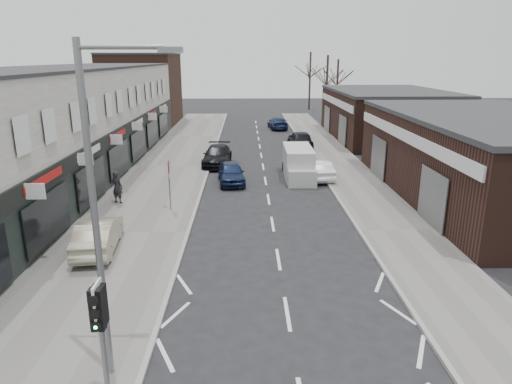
{
  "coord_description": "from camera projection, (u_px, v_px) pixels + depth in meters",
  "views": [
    {
      "loc": [
        -1.27,
        -10.61,
        7.72
      ],
      "look_at": [
        -0.88,
        6.68,
        2.6
      ],
      "focal_mm": 32.0,
      "sensor_mm": 36.0,
      "label": 1
    }
  ],
  "objects": [
    {
      "name": "parked_car_left_a",
      "position": [
        231.0,
        173.0,
        28.99
      ],
      "size": [
        1.97,
        4.07,
        1.34
      ],
      "primitive_type": "imported",
      "rotation": [
        0.0,
        0.0,
        0.1
      ],
      "color": "#141F3E",
      "rests_on": "ground"
    },
    {
      "name": "pedestrian",
      "position": [
        117.0,
        187.0,
        24.56
      ],
      "size": [
        0.77,
        0.65,
        1.78
      ],
      "primitive_type": "imported",
      "rotation": [
        0.0,
        0.0,
        2.73
      ],
      "color": "black",
      "rests_on": "pavement_left"
    },
    {
      "name": "parked_car_right_c",
      "position": [
        278.0,
        123.0,
        51.06
      ],
      "size": [
        2.23,
        4.65,
        1.31
      ],
      "primitive_type": "imported",
      "rotation": [
        0.0,
        0.0,
        3.23
      ],
      "color": "#162447",
      "rests_on": "ground"
    },
    {
      "name": "right_unit_near",
      "position": [
        492.0,
        159.0,
        25.45
      ],
      "size": [
        10.0,
        18.0,
        4.5
      ],
      "primitive_type": "cube",
      "color": "#331C17",
      "rests_on": "ground"
    },
    {
      "name": "parked_car_right_b",
      "position": [
        300.0,
        140.0,
        39.72
      ],
      "size": [
        1.98,
        4.8,
        1.63
      ],
      "primitive_type": "imported",
      "rotation": [
        0.0,
        0.0,
        3.15
      ],
      "color": "black",
      "rests_on": "ground"
    },
    {
      "name": "street_lamp",
      "position": [
        101.0,
        201.0,
        10.21
      ],
      "size": [
        2.23,
        0.22,
        8.0
      ],
      "color": "slate",
      "rests_on": "pavement_left"
    },
    {
      "name": "shop_terrace_left",
      "position": [
        59.0,
        124.0,
        29.78
      ],
      "size": [
        8.0,
        41.0,
        7.1
      ],
      "primitive_type": "cube",
      "color": "silver",
      "rests_on": "ground"
    },
    {
      "name": "tree_far_a",
      "position": [
        325.0,
        120.0,
        58.6
      ],
      "size": [
        3.6,
        3.6,
        8.0
      ],
      "primitive_type": null,
      "color": "#382D26",
      "rests_on": "ground"
    },
    {
      "name": "parked_car_right_a",
      "position": [
        318.0,
        170.0,
        29.96
      ],
      "size": [
        1.7,
        3.96,
        1.27
      ],
      "primitive_type": "imported",
      "rotation": [
        0.0,
        0.0,
        3.24
      ],
      "color": "white",
      "rests_on": "ground"
    },
    {
      "name": "pavement_left",
      "position": [
        171.0,
        166.0,
        33.32
      ],
      "size": [
        5.5,
        64.0,
        0.12
      ],
      "primitive_type": "cube",
      "color": "slate",
      "rests_on": "ground"
    },
    {
      "name": "warning_sign",
      "position": [
        169.0,
        170.0,
        23.16
      ],
      "size": [
        0.12,
        0.8,
        2.7
      ],
      "color": "slate",
      "rests_on": "pavement_left"
    },
    {
      "name": "pavement_right",
      "position": [
        341.0,
        165.0,
        33.59
      ],
      "size": [
        3.5,
        64.0,
        0.12
      ],
      "primitive_type": "cube",
      "color": "slate",
      "rests_on": "ground"
    },
    {
      "name": "tree_far_b",
      "position": [
        336.0,
        114.0,
        64.41
      ],
      "size": [
        3.6,
        3.6,
        7.5
      ],
      "primitive_type": null,
      "color": "#382D26",
      "rests_on": "ground"
    },
    {
      "name": "white_van",
      "position": [
        298.0,
        163.0,
        30.29
      ],
      "size": [
        1.88,
        5.15,
        2.0
      ],
      "rotation": [
        0.0,
        0.0,
        -0.02
      ],
      "color": "silver",
      "rests_on": "ground"
    },
    {
      "name": "tree_far_c",
      "position": [
        309.0,
        110.0,
        70.1
      ],
      "size": [
        3.6,
        3.6,
        8.5
      ],
      "primitive_type": null,
      "color": "#382D26",
      "rests_on": "ground"
    },
    {
      "name": "traffic_light",
      "position": [
        100.0,
        318.0,
        9.68
      ],
      "size": [
        0.28,
        0.6,
        3.1
      ],
      "color": "slate",
      "rests_on": "pavement_left"
    },
    {
      "name": "right_unit_far",
      "position": [
        386.0,
        115.0,
        44.62
      ],
      "size": [
        10.0,
        16.0,
        4.5
      ],
      "primitive_type": "cube",
      "color": "#331C17",
      "rests_on": "ground"
    },
    {
      "name": "ground",
      "position": [
        294.0,
        353.0,
        12.39
      ],
      "size": [
        160.0,
        160.0,
        0.0
      ],
      "primitive_type": "plane",
      "color": "black",
      "rests_on": "ground"
    },
    {
      "name": "brick_block_far",
      "position": [
        142.0,
        90.0,
        54.1
      ],
      "size": [
        8.0,
        10.0,
        8.0
      ],
      "primitive_type": "cube",
      "color": "#40271B",
      "rests_on": "ground"
    },
    {
      "name": "sedan_on_pavement",
      "position": [
        98.0,
        235.0,
        18.54
      ],
      "size": [
        1.84,
        4.19,
        1.34
      ],
      "primitive_type": "imported",
      "rotation": [
        0.0,
        0.0,
        3.25
      ],
      "color": "#9D977D",
      "rests_on": "pavement_left"
    },
    {
      "name": "parked_car_left_b",
      "position": [
        217.0,
        156.0,
        33.82
      ],
      "size": [
        2.12,
        4.94,
        1.42
      ],
      "primitive_type": "imported",
      "rotation": [
        0.0,
        0.0,
        -0.03
      ],
      "color": "black",
      "rests_on": "ground"
    }
  ]
}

